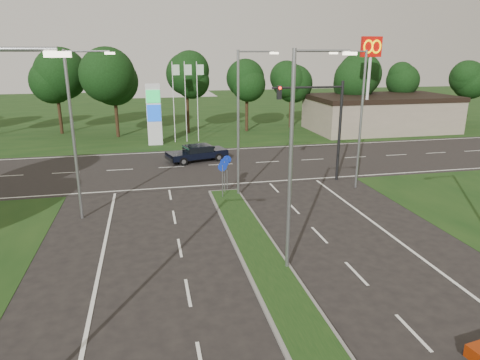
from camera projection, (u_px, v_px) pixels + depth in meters
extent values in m
cube|color=black|center=(179.00, 114.00, 63.92)|extent=(160.00, 50.00, 0.02)
cube|color=black|center=(208.00, 165.00, 34.88)|extent=(160.00, 12.00, 0.02)
cube|color=slate|center=(283.00, 295.00, 16.13)|extent=(2.00, 26.00, 0.12)
cube|color=gray|center=(380.00, 113.00, 49.99)|extent=(16.00, 9.00, 4.00)
cylinder|color=gray|center=(290.00, 167.00, 16.90)|extent=(0.16, 0.16, 9.00)
cylinder|color=gray|center=(323.00, 51.00, 15.86)|extent=(2.20, 0.10, 0.10)
cube|color=#FFF2CC|center=(350.00, 54.00, 16.11)|extent=(0.50, 0.22, 0.12)
cylinder|color=gray|center=(238.00, 126.00, 26.26)|extent=(0.16, 0.16, 9.00)
cylinder|color=gray|center=(256.00, 51.00, 25.22)|extent=(2.20, 0.10, 0.10)
cube|color=#FFF2CC|center=(274.00, 53.00, 25.47)|extent=(0.50, 0.22, 0.12)
cube|color=#FFF2CC|center=(58.00, 54.00, 8.61)|extent=(0.50, 0.22, 0.12)
cylinder|color=gray|center=(74.00, 138.00, 22.51)|extent=(0.16, 0.16, 9.00)
cylinder|color=gray|center=(87.00, 51.00, 21.47)|extent=(2.20, 0.10, 0.10)
cube|color=#FFF2CC|center=(110.00, 53.00, 21.72)|extent=(0.50, 0.22, 0.12)
cylinder|color=gray|center=(361.00, 122.00, 27.92)|extent=(0.16, 0.16, 9.00)
cylinder|color=gray|center=(350.00, 51.00, 26.44)|extent=(2.20, 0.10, 0.10)
cube|color=#FFF2CC|center=(334.00, 53.00, 26.24)|extent=(0.50, 0.22, 0.12)
cylinder|color=black|center=(340.00, 132.00, 29.98)|extent=(0.20, 0.20, 7.00)
cylinder|color=black|center=(308.00, 87.00, 28.58)|extent=(5.00, 0.14, 0.14)
cube|color=black|center=(279.00, 92.00, 28.27)|extent=(0.28, 0.28, 0.90)
sphere|color=#FF190C|center=(280.00, 88.00, 28.01)|extent=(0.20, 0.20, 0.20)
cylinder|color=gray|center=(223.00, 182.00, 26.54)|extent=(0.06, 0.06, 2.20)
cylinder|color=#0C26A5|center=(222.00, 167.00, 26.26)|extent=(0.56, 0.04, 0.56)
cylinder|color=gray|center=(225.00, 178.00, 27.54)|extent=(0.06, 0.06, 2.20)
cylinder|color=#0C26A5|center=(224.00, 163.00, 27.26)|extent=(0.56, 0.04, 0.56)
cylinder|color=gray|center=(227.00, 174.00, 28.26)|extent=(0.06, 0.06, 2.20)
cylinder|color=#0C26A5|center=(227.00, 160.00, 27.97)|extent=(0.56, 0.04, 0.56)
cube|color=silver|center=(154.00, 115.00, 41.65)|extent=(1.40, 0.30, 6.00)
cube|color=#0CA53F|center=(153.00, 96.00, 40.96)|extent=(1.30, 0.08, 1.20)
cube|color=#0C3FBF|center=(154.00, 113.00, 41.42)|extent=(1.30, 0.08, 1.60)
cylinder|color=silver|center=(174.00, 103.00, 42.70)|extent=(0.08, 0.08, 8.00)
cube|color=#B2D8B2|center=(176.00, 70.00, 41.85)|extent=(0.70, 0.02, 1.00)
cylinder|color=silver|center=(186.00, 103.00, 42.94)|extent=(0.08, 0.08, 8.00)
cube|color=#B2D8B2|center=(188.00, 70.00, 42.10)|extent=(0.70, 0.02, 1.00)
cylinder|color=silver|center=(198.00, 102.00, 43.18)|extent=(0.08, 0.08, 8.00)
cube|color=#B2D8B2|center=(200.00, 70.00, 42.34)|extent=(0.70, 0.02, 1.00)
cylinder|color=silver|center=(368.00, 91.00, 44.58)|extent=(0.30, 0.30, 10.00)
cube|color=#BF0C07|center=(371.00, 47.00, 43.32)|extent=(2.20, 0.35, 2.00)
torus|color=#FFC600|center=(368.00, 47.00, 43.02)|extent=(1.06, 0.16, 1.06)
torus|color=#FFC600|center=(376.00, 47.00, 43.20)|extent=(1.06, 0.16, 1.06)
cylinder|color=black|center=(188.00, 113.00, 49.24)|extent=(0.36, 0.36, 4.40)
sphere|color=black|center=(187.00, 74.00, 48.01)|extent=(6.00, 6.00, 6.00)
sphere|color=black|center=(190.00, 65.00, 47.59)|extent=(4.80, 4.80, 4.80)
cube|color=black|center=(197.00, 154.00, 36.07)|extent=(5.29, 3.26, 0.50)
cube|color=black|center=(198.00, 148.00, 35.98)|extent=(2.55, 2.23, 0.47)
cube|color=black|center=(198.00, 146.00, 35.91)|extent=(2.14, 2.03, 0.04)
cylinder|color=black|center=(183.00, 162.00, 34.66)|extent=(0.73, 0.40, 0.69)
cylinder|color=black|center=(176.00, 157.00, 36.23)|extent=(0.73, 0.40, 0.69)
cylinder|color=black|center=(219.00, 157.00, 36.06)|extent=(0.73, 0.40, 0.69)
cylinder|color=black|center=(210.00, 153.00, 37.64)|extent=(0.73, 0.40, 0.69)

